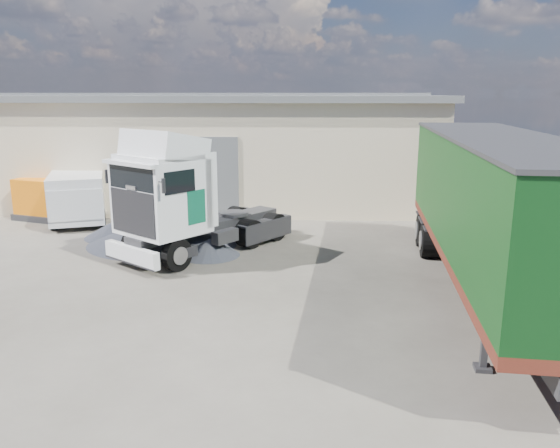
{
  "coord_description": "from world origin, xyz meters",
  "views": [
    {
      "loc": [
        2.78,
        -13.23,
        5.37
      ],
      "look_at": [
        2.09,
        3.0,
        1.49
      ],
      "focal_mm": 35.0,
      "sensor_mm": 36.0,
      "label": 1
    }
  ],
  "objects_px": {
    "panel_van": "(78,195)",
    "orange_skip": "(50,201)",
    "box_trailer": "(495,201)",
    "tractor_unit": "(182,204)"
  },
  "relations": [
    {
      "from": "box_trailer",
      "to": "tractor_unit",
      "type": "bearing_deg",
      "value": 164.98
    },
    {
      "from": "tractor_unit",
      "to": "panel_van",
      "type": "height_order",
      "value": "tractor_unit"
    },
    {
      "from": "tractor_unit",
      "to": "box_trailer",
      "type": "distance_m",
      "value": 9.68
    },
    {
      "from": "panel_van",
      "to": "orange_skip",
      "type": "distance_m",
      "value": 1.42
    },
    {
      "from": "box_trailer",
      "to": "orange_skip",
      "type": "bearing_deg",
      "value": 156.97
    },
    {
      "from": "panel_van",
      "to": "orange_skip",
      "type": "height_order",
      "value": "panel_van"
    },
    {
      "from": "tractor_unit",
      "to": "panel_van",
      "type": "xyz_separation_m",
      "value": [
        -5.7,
        5.2,
        -0.72
      ]
    },
    {
      "from": "tractor_unit",
      "to": "box_trailer",
      "type": "height_order",
      "value": "box_trailer"
    },
    {
      "from": "box_trailer",
      "to": "orange_skip",
      "type": "xyz_separation_m",
      "value": [
        -16.08,
        8.83,
        -1.87
      ]
    },
    {
      "from": "tractor_unit",
      "to": "box_trailer",
      "type": "relative_size",
      "value": 0.49
    }
  ]
}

